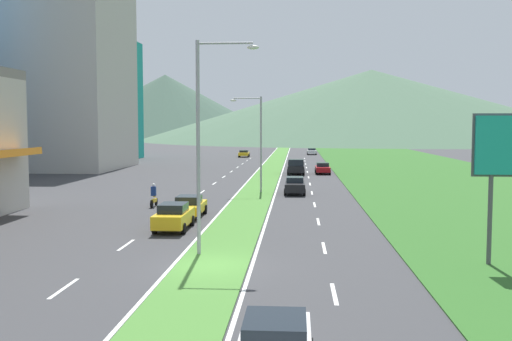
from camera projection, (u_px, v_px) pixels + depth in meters
name	position (u px, v px, depth m)	size (l,w,h in m)	color
ground_plane	(212.00, 267.00, 25.57)	(600.00, 600.00, 0.00)	#38383A
grass_median	(272.00, 168.00, 85.25)	(3.20, 240.00, 0.06)	#477F33
grass_verge_right	(415.00, 168.00, 83.80)	(24.00, 240.00, 0.06)	#2D6023
lane_dash_left_2	(64.00, 288.00, 22.13)	(0.16, 2.80, 0.01)	silver
lane_dash_left_3	(126.00, 245.00, 30.17)	(0.16, 2.80, 0.01)	silver
lane_dash_left_4	(162.00, 220.00, 38.22)	(0.16, 2.80, 0.01)	silver
lane_dash_left_5	(186.00, 203.00, 46.27)	(0.16, 2.80, 0.01)	silver
lane_dash_left_6	(202.00, 192.00, 54.31)	(0.16, 2.80, 0.01)	silver
lane_dash_left_7	(214.00, 183.00, 62.36)	(0.16, 2.80, 0.01)	silver
lane_dash_left_8	(224.00, 177.00, 70.40)	(0.16, 2.80, 0.01)	silver
lane_dash_left_9	(231.00, 172.00, 78.45)	(0.16, 2.80, 0.01)	silver
lane_dash_left_10	(237.00, 167.00, 86.49)	(0.16, 2.80, 0.01)	silver
lane_dash_left_11	(243.00, 164.00, 94.54)	(0.16, 2.80, 0.01)	silver
lane_dash_left_12	(247.00, 161.00, 102.58)	(0.16, 2.80, 0.01)	silver
lane_dash_left_13	(250.00, 158.00, 110.63)	(0.16, 2.80, 0.01)	silver
lane_dash_right_2	(334.00, 294.00, 21.41)	(0.16, 2.80, 0.01)	silver
lane_dash_right_3	(324.00, 248.00, 29.46)	(0.16, 2.80, 0.01)	silver
lane_dash_right_4	(318.00, 222.00, 37.51)	(0.16, 2.80, 0.01)	silver
lane_dash_right_5	(315.00, 205.00, 45.55)	(0.16, 2.80, 0.01)	silver
lane_dash_right_6	(312.00, 193.00, 53.60)	(0.16, 2.80, 0.01)	silver
lane_dash_right_7	(310.00, 184.00, 61.64)	(0.16, 2.80, 0.01)	silver
lane_dash_right_8	(309.00, 177.00, 69.69)	(0.16, 2.80, 0.01)	silver
lane_dash_right_9	(307.00, 172.00, 77.73)	(0.16, 2.80, 0.01)	silver
lane_dash_right_10	(306.00, 168.00, 85.78)	(0.16, 2.80, 0.01)	silver
lane_dash_right_11	(306.00, 164.00, 93.82)	(0.16, 2.80, 0.01)	silver
lane_dash_right_12	(305.00, 161.00, 101.87)	(0.16, 2.80, 0.01)	silver
lane_dash_right_13	(304.00, 158.00, 109.91)	(0.16, 2.80, 0.01)	silver
edge_line_median_left	(260.00, 168.00, 85.37)	(0.16, 240.00, 0.01)	silver
edge_line_median_right	(283.00, 168.00, 85.12)	(0.16, 240.00, 0.01)	silver
domed_building	(54.00, 55.00, 83.12)	(18.79, 18.79, 38.98)	#B7B2A8
midrise_colored	(100.00, 100.00, 106.50)	(12.79, 12.79, 21.71)	teal
hill_far_left	(165.00, 106.00, 312.23)	(123.92, 123.92, 33.36)	#3D5647
hill_far_center	(371.00, 105.00, 250.43)	(198.35, 198.35, 30.06)	#47664C
hill_far_right	(429.00, 115.00, 279.56)	(184.63, 184.63, 22.65)	#3D5647
street_lamp_near	(204.00, 134.00, 27.42)	(2.97, 0.28, 10.14)	#99999E
street_lamp_mid	(257.00, 137.00, 53.50)	(2.88, 0.47, 8.83)	#99999E
car_0	(323.00, 168.00, 74.80)	(1.92, 4.45, 1.42)	maroon
car_1	(295.00, 185.00, 52.86)	(1.91, 4.67, 1.53)	black
car_2	(189.00, 206.00, 39.54)	(1.94, 4.22, 1.44)	yellow
car_3	(244.00, 153.00, 114.66)	(2.04, 4.09, 1.35)	yellow
car_4	(312.00, 151.00, 124.47)	(2.01, 4.74, 1.35)	silver
car_5	(174.00, 216.00, 34.54)	(1.90, 4.44, 1.60)	yellow
pickup_truck_0	(296.00, 167.00, 73.61)	(2.18, 5.40, 2.00)	black
motorcycle_rider	(154.00, 197.00, 44.36)	(0.36, 2.00, 1.80)	black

